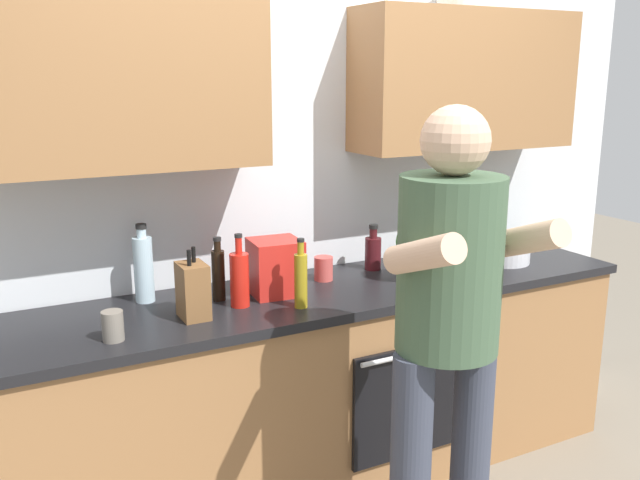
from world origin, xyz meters
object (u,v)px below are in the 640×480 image
Objects in this scene: bottle_wine at (373,252)px; bottle_soy at (218,273)px; person_standing at (449,320)px; bottle_vinegar at (457,250)px; cup_stoneware at (113,326)px; bottle_hotsauce at (240,278)px; bottle_water at (144,268)px; potted_herb at (417,247)px; grocery_bag_crisps at (275,267)px; bottle_syrup at (450,247)px; bottle_oil at (301,279)px; cup_ceramic at (324,268)px; bottle_soda at (491,225)px; mixing_bowl at (504,255)px; knife_block at (193,291)px.

bottle_wine is 0.82× the size of bottle_soy.
person_standing reaches higher than bottle_soy.
cup_stoneware is (-1.54, -0.04, -0.08)m from bottle_vinegar.
cup_stoneware is at bearing -165.47° from bottle_hotsauce.
bottle_water is 1.18m from potted_herb.
bottle_water is at bearing 166.25° from bottle_vinegar.
person_standing is 1.26m from bottle_water.
person_standing is 6.25× the size of potted_herb.
bottle_wine is at bearing 15.18° from bottle_hotsauce.
grocery_bag_crisps is (-0.63, 0.13, -0.04)m from potted_herb.
bottle_wine is 0.27m from potted_herb.
potted_herb is at bearing -155.27° from bottle_syrup.
bottle_water is 1.22× the size of bottle_soy.
bottle_oil is 2.63× the size of cup_ceramic.
bottle_soda is 1.54m from bottle_soy.
bottle_wine is at bearing 6.58° from bottle_soy.
bottle_syrup reaches higher than mixing_bowl.
bottle_vinegar reaches higher than bottle_oil.
bottle_wine is 0.73× the size of bottle_hotsauce.
bottle_water reaches higher than potted_herb.
knife_block is at bearing -171.06° from bottle_soda.
bottle_soy is 1.13× the size of grocery_bag_crisps.
bottle_vinegar is at bearing -119.43° from bottle_syrup.
bottle_wine is 0.79× the size of potted_herb.
knife_block is (-0.42, 0.08, -0.01)m from bottle_oil.
cup_ceramic is 0.70m from knife_block.
bottle_wine is at bearing 131.75° from bottle_vinegar.
bottle_soda is 1.07× the size of bottle_vinegar.
person_standing reaches higher than bottle_syrup.
person_standing is at bearing -48.83° from knife_block.
bottle_soda is 1.39× the size of grocery_bag_crisps.
bottle_soy is 0.89× the size of bottle_hotsauce.
bottle_wine is at bearing 163.39° from mixing_bowl.
bottle_oil is at bearing -166.70° from bottle_syrup.
bottle_vinegar is 1.22m from knife_block.
person_standing is 0.82m from potted_herb.
bottle_soda is at bearing 4.16° from bottle_soy.
bottle_soda is 0.72m from potted_herb.
bottle_syrup is 0.29m from mixing_bowl.
potted_herb is at bearing -10.40° from bottle_soy.
bottle_hotsauce is 1.18× the size of mixing_bowl.
person_standing is at bearing -130.45° from bottle_vinegar.
knife_block is at bearing 16.22° from cup_stoneware.
knife_block is (-0.21, -0.04, -0.01)m from bottle_hotsauce.
cup_stoneware is at bearing 146.35° from person_standing.
bottle_hotsauce is 0.82m from potted_herb.
bottle_wine is 0.38m from bottle_syrup.
cup_ceramic is at bearing 48.42° from bottle_oil.
bottle_syrup is (0.10, 0.18, -0.04)m from bottle_vinegar.
bottle_soda is at bearing 1.51° from bottle_wine.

